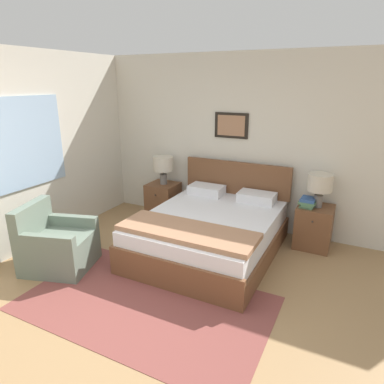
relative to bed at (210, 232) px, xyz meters
The scene contains 14 objects.
ground_plane 1.86m from the bed, 91.34° to the right, with size 16.00×16.00×0.00m, color #99754C.
wall_back 1.49m from the bed, 92.28° to the left, with size 6.81×0.09×2.60m.
wall_left 2.52m from the bed, 169.67° to the right, with size 0.08×5.30×2.60m.
area_rug_main 1.38m from the bed, 95.73° to the right, with size 2.54×1.50×0.01m.
bed is the anchor object (origin of this frame).
armchair 1.93m from the bed, 141.68° to the right, with size 0.92×0.88×0.81m.
nightstand_near_window 1.44m from the bed, 146.86° to the left, with size 0.47×0.48×0.59m.
nightstand_by_door 1.44m from the bed, 33.14° to the left, with size 0.47×0.48×0.59m.
table_lamp_near_window 1.55m from the bed, 146.51° to the left, with size 0.32×0.32×0.46m.
table_lamp_by_door 1.57m from the bed, 32.81° to the left, with size 0.32×0.32×0.46m.
book_thick_bottom 1.36m from the bed, 33.97° to the left, with size 0.19×0.25×0.03m.
book_hardcover_middle 1.36m from the bed, 33.97° to the left, with size 0.17×0.27×0.03m.
book_novel_upper 1.37m from the bed, 33.97° to the left, with size 0.23×0.26×0.03m.
book_slim_near_top 1.38m from the bed, 33.97° to the left, with size 0.19×0.23×0.04m.
Camera 1 is at (1.69, -1.97, 2.19)m, focal length 32.00 mm.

